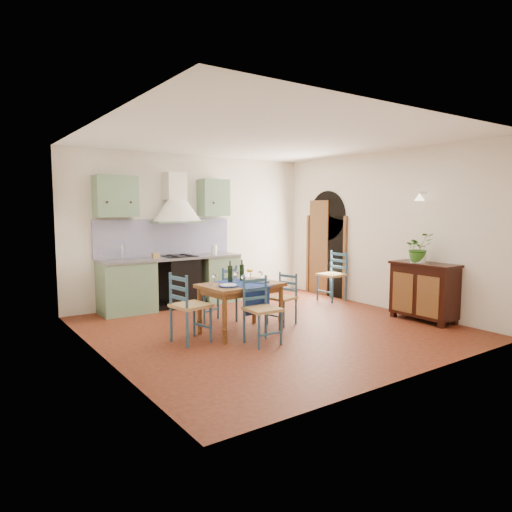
{
  "coord_description": "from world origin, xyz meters",
  "views": [
    {
      "loc": [
        -4.05,
        -5.42,
        1.8
      ],
      "look_at": [
        -0.06,
        0.3,
        1.07
      ],
      "focal_mm": 32.0,
      "sensor_mm": 36.0,
      "label": 1
    }
  ],
  "objects_px": {
    "chair_near": "(261,310)",
    "sideboard": "(424,289)",
    "dining_table": "(241,289)",
    "potted_plant": "(418,248)"
  },
  "relations": [
    {
      "from": "dining_table",
      "to": "sideboard",
      "type": "height_order",
      "value": "dining_table"
    },
    {
      "from": "chair_near",
      "to": "potted_plant",
      "type": "height_order",
      "value": "potted_plant"
    },
    {
      "from": "chair_near",
      "to": "sideboard",
      "type": "xyz_separation_m",
      "value": [
        2.85,
        -0.49,
        0.05
      ]
    },
    {
      "from": "potted_plant",
      "to": "chair_near",
      "type": "bearing_deg",
      "value": 172.09
    },
    {
      "from": "sideboard",
      "to": "chair_near",
      "type": "bearing_deg",
      "value": 170.28
    },
    {
      "from": "dining_table",
      "to": "sideboard",
      "type": "distance_m",
      "value": 2.99
    },
    {
      "from": "sideboard",
      "to": "dining_table",
      "type": "bearing_deg",
      "value": 158.9
    },
    {
      "from": "sideboard",
      "to": "potted_plant",
      "type": "xyz_separation_m",
      "value": [
        -0.05,
        0.1,
        0.66
      ]
    },
    {
      "from": "dining_table",
      "to": "chair_near",
      "type": "height_order",
      "value": "dining_table"
    },
    {
      "from": "chair_near",
      "to": "sideboard",
      "type": "distance_m",
      "value": 2.89
    }
  ]
}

